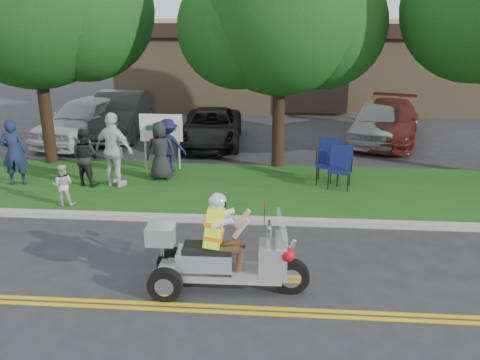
# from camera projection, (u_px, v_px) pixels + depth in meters

# --- Properties ---
(ground) EXTENTS (120.00, 120.00, 0.00)m
(ground) POSITION_uv_depth(u_px,v_px,m) (245.00, 294.00, 8.76)
(ground) COLOR #28282B
(ground) RESTS_ON ground
(centerline_near) EXTENTS (60.00, 0.10, 0.01)m
(centerline_near) POSITION_uv_depth(u_px,v_px,m) (242.00, 313.00, 8.21)
(centerline_near) COLOR gold
(centerline_near) RESTS_ON ground
(centerline_far) EXTENTS (60.00, 0.10, 0.01)m
(centerline_far) POSITION_uv_depth(u_px,v_px,m) (243.00, 307.00, 8.36)
(centerline_far) COLOR gold
(centerline_far) RESTS_ON ground
(curb) EXTENTS (60.00, 0.25, 0.12)m
(curb) POSITION_uv_depth(u_px,v_px,m) (254.00, 220.00, 11.61)
(curb) COLOR #A8A89E
(curb) RESTS_ON ground
(grass_verge) EXTENTS (60.00, 4.00, 0.10)m
(grass_verge) POSITION_uv_depth(u_px,v_px,m) (258.00, 189.00, 13.64)
(grass_verge) COLOR #1A5115
(grass_verge) RESTS_ON ground
(commercial_building) EXTENTS (18.00, 8.20, 4.00)m
(commercial_building) POSITION_uv_depth(u_px,v_px,m) (310.00, 62.00, 25.85)
(commercial_building) COLOR #9E7F5B
(commercial_building) RESTS_ON ground
(tree_left) EXTENTS (6.62, 5.40, 7.78)m
(tree_left) POSITION_uv_depth(u_px,v_px,m) (34.00, 1.00, 14.28)
(tree_left) COLOR #332114
(tree_left) RESTS_ON ground
(tree_mid) EXTENTS (5.88, 4.80, 7.05)m
(tree_mid) POSITION_uv_depth(u_px,v_px,m) (283.00, 16.00, 14.09)
(tree_mid) COLOR #332114
(tree_mid) RESTS_ON ground
(business_sign) EXTENTS (1.25, 0.06, 1.75)m
(business_sign) POSITION_uv_depth(u_px,v_px,m) (161.00, 131.00, 14.78)
(business_sign) COLOR silver
(business_sign) RESTS_ON ground
(trike_scooter) EXTENTS (2.77, 0.93, 1.82)m
(trike_scooter) POSITION_uv_depth(u_px,v_px,m) (221.00, 258.00, 8.66)
(trike_scooter) COLOR black
(trike_scooter) RESTS_ON ground
(lawn_chair_a) EXTENTS (0.73, 0.75, 1.20)m
(lawn_chair_a) POSITION_uv_depth(u_px,v_px,m) (329.00, 158.00, 13.82)
(lawn_chair_a) COLOR black
(lawn_chair_a) RESTS_ON grass_verge
(lawn_chair_b) EXTENTS (0.70, 0.72, 1.11)m
(lawn_chair_b) POSITION_uv_depth(u_px,v_px,m) (341.00, 164.00, 13.49)
(lawn_chair_b) COLOR black
(lawn_chair_b) RESTS_ON grass_verge
(spectator_adult_left) EXTENTS (0.74, 0.58, 1.79)m
(spectator_adult_left) POSITION_uv_depth(u_px,v_px,m) (14.00, 152.00, 13.55)
(spectator_adult_left) COLOR #172141
(spectator_adult_left) RESTS_ON grass_verge
(spectator_adult_mid) EXTENTS (0.90, 0.80, 1.55)m
(spectator_adult_mid) POSITION_uv_depth(u_px,v_px,m) (85.00, 157.00, 13.57)
(spectator_adult_mid) COLOR black
(spectator_adult_mid) RESTS_ON grass_verge
(spectator_adult_right) EXTENTS (1.27, 0.87, 2.00)m
(spectator_adult_right) POSITION_uv_depth(u_px,v_px,m) (114.00, 150.00, 13.39)
(spectator_adult_right) COLOR silver
(spectator_adult_right) RESTS_ON grass_verge
(spectator_chair_a) EXTENTS (1.02, 0.61, 1.56)m
(spectator_chair_a) POSITION_uv_depth(u_px,v_px,m) (169.00, 146.00, 14.66)
(spectator_chair_a) COLOR #181740
(spectator_chair_a) RESTS_ON grass_verge
(spectator_chair_b) EXTENTS (0.86, 0.63, 1.63)m
(spectator_chair_b) POSITION_uv_depth(u_px,v_px,m) (160.00, 151.00, 14.00)
(spectator_chair_b) COLOR black
(spectator_chair_b) RESTS_ON grass_verge
(child_right) EXTENTS (0.54, 0.45, 1.02)m
(child_right) POSITION_uv_depth(u_px,v_px,m) (63.00, 185.00, 12.24)
(child_right) COLOR beige
(child_right) RESTS_ON grass_verge
(parked_car_far_left) EXTENTS (3.04, 5.15, 1.64)m
(parked_car_far_left) POSITION_uv_depth(u_px,v_px,m) (87.00, 119.00, 18.36)
(parked_car_far_left) COLOR silver
(parked_car_far_left) RESTS_ON ground
(parked_car_left) EXTENTS (1.94, 5.01, 1.63)m
(parked_car_left) POSITION_uv_depth(u_px,v_px,m) (120.00, 114.00, 19.22)
(parked_car_left) COLOR #303032
(parked_car_left) RESTS_ON ground
(parked_car_mid) EXTENTS (2.28, 4.55, 1.24)m
(parked_car_mid) POSITION_uv_depth(u_px,v_px,m) (211.00, 127.00, 18.02)
(parked_car_mid) COLOR black
(parked_car_mid) RESTS_ON ground
(parked_car_right) EXTENTS (3.27, 5.28, 1.43)m
(parked_car_right) POSITION_uv_depth(u_px,v_px,m) (389.00, 122.00, 18.47)
(parked_car_right) COLOR #531913
(parked_car_right) RESTS_ON ground
(parked_car_far_right) EXTENTS (2.87, 4.65, 1.48)m
(parked_car_far_right) POSITION_uv_depth(u_px,v_px,m) (377.00, 122.00, 18.30)
(parked_car_far_right) COLOR #ADB1B5
(parked_car_far_right) RESTS_ON ground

